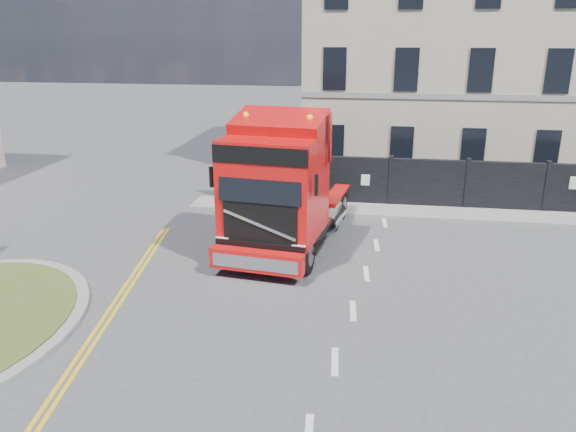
# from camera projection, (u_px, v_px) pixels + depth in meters

# --- Properties ---
(ground) EXTENTS (120.00, 120.00, 0.00)m
(ground) POSITION_uv_depth(u_px,v_px,m) (245.00, 296.00, 15.27)
(ground) COLOR #424244
(ground) RESTS_ON ground
(hoarding_fence) EXTENTS (18.80, 0.25, 2.00)m
(hoarding_fence) POSITION_uv_depth(u_px,v_px,m) (455.00, 185.00, 22.44)
(hoarding_fence) COLOR black
(hoarding_fence) RESTS_ON ground
(georgian_building) EXTENTS (12.30, 10.30, 12.80)m
(georgian_building) POSITION_uv_depth(u_px,v_px,m) (433.00, 54.00, 28.05)
(georgian_building) COLOR #B4A58F
(georgian_building) RESTS_ON ground
(pavement_far) EXTENTS (20.00, 1.60, 0.12)m
(pavement_far) POSITION_uv_depth(u_px,v_px,m) (441.00, 213.00, 21.97)
(pavement_far) COLOR gray
(pavement_far) RESTS_ON ground
(truck) EXTENTS (3.67, 7.69, 4.43)m
(truck) POSITION_uv_depth(u_px,v_px,m) (282.00, 192.00, 17.86)
(truck) COLOR black
(truck) RESTS_ON ground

